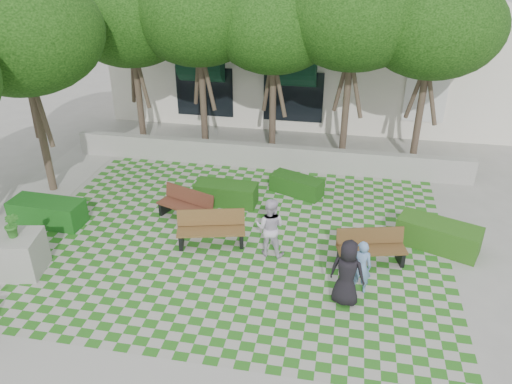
% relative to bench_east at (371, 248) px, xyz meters
% --- Properties ---
extents(ground, '(90.00, 90.00, 0.00)m').
position_rel_bench_east_xyz_m(ground, '(-3.81, -0.66, -0.46)').
color(ground, gray).
rests_on(ground, ground).
extents(lawn, '(12.00, 12.00, 0.00)m').
position_rel_bench_east_xyz_m(lawn, '(-3.81, 0.34, -0.46)').
color(lawn, '#2B721E').
rests_on(lawn, ground).
extents(sidewalk_west, '(2.00, 12.00, 0.01)m').
position_rel_bench_east_xyz_m(sidewalk_west, '(-11.01, 0.34, -0.46)').
color(sidewalk_west, '#9E9B93').
rests_on(sidewalk_west, ground).
extents(retaining_wall, '(15.00, 0.36, 0.90)m').
position_rel_bench_east_xyz_m(retaining_wall, '(-3.81, 5.54, -0.01)').
color(retaining_wall, '#9E9B93').
rests_on(retaining_wall, ground).
extents(bench_east, '(1.93, 1.04, 0.96)m').
position_rel_bench_east_xyz_m(bench_east, '(0.00, 0.00, 0.00)').
color(bench_east, '#533A1C').
rests_on(bench_east, ground).
extents(bench_mid, '(2.02, 1.08, 1.01)m').
position_rel_bench_east_xyz_m(bench_mid, '(-4.46, 0.07, 0.02)').
color(bench_mid, brown).
rests_on(bench_mid, ground).
extents(bench_west, '(1.92, 1.22, 0.96)m').
position_rel_bench_east_xyz_m(bench_west, '(-5.60, 1.29, -0.00)').
color(bench_west, '#532A1C').
rests_on(bench_west, ground).
extents(hedge_east, '(2.41, 1.65, 0.78)m').
position_rel_bench_east_xyz_m(hedge_east, '(1.89, 1.10, -0.07)').
color(hedge_east, '#234F15').
rests_on(hedge_east, ground).
extents(hedge_midright, '(1.92, 1.34, 0.62)m').
position_rel_bench_east_xyz_m(hedge_midright, '(-2.42, 3.62, -0.15)').
color(hedge_midright, '#184612').
rests_on(hedge_midright, ground).
extents(hedge_midleft, '(2.04, 0.87, 0.71)m').
position_rel_bench_east_xyz_m(hedge_midleft, '(-4.63, 2.51, -0.11)').
color(hedge_midleft, '#1B4913').
rests_on(hedge_midleft, ground).
extents(hedge_west, '(2.25, 0.98, 0.78)m').
position_rel_bench_east_xyz_m(hedge_west, '(-9.69, 0.24, -0.08)').
color(hedge_west, '#154F16').
rests_on(hedge_west, ground).
extents(planter_back, '(1.28, 1.28, 1.82)m').
position_rel_bench_east_xyz_m(planter_back, '(-9.01, -2.14, 0.14)').
color(planter_back, '#9E9B93').
rests_on(planter_back, ground).
extents(person_blue, '(0.55, 0.37, 1.47)m').
position_rel_bench_east_xyz_m(person_blue, '(-0.29, -1.31, 0.27)').
color(person_blue, '#749ED3').
rests_on(person_blue, ground).
extents(person_dark, '(0.94, 0.72, 1.73)m').
position_rel_bench_east_xyz_m(person_dark, '(-0.62, -1.78, 0.40)').
color(person_dark, black).
rests_on(person_dark, ground).
extents(person_white, '(0.89, 0.73, 1.71)m').
position_rel_bench_east_xyz_m(person_white, '(-2.74, -0.10, 0.39)').
color(person_white, silver).
rests_on(person_white, ground).
extents(tree_row, '(17.70, 13.40, 7.41)m').
position_rel_bench_east_xyz_m(tree_row, '(-5.67, 5.29, 4.71)').
color(tree_row, '#47382B').
rests_on(tree_row, ground).
extents(building, '(18.00, 8.92, 5.15)m').
position_rel_bench_east_xyz_m(building, '(-2.87, 13.42, 2.05)').
color(building, white).
rests_on(building, ground).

